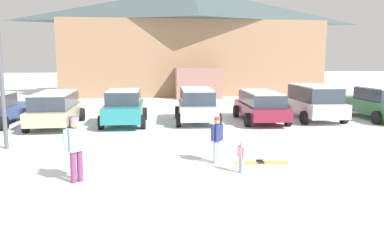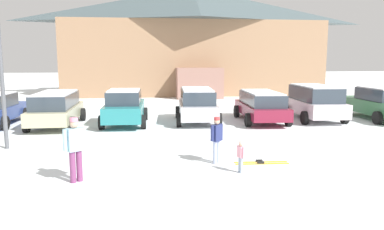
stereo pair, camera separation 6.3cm
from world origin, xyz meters
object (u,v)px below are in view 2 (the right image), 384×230
object	(u,v)px
parked_teal_hatchback	(125,107)
parked_white_suv	(314,101)
lamp_post	(0,50)
parked_silver_wagon	(197,104)
ski_lodge	(192,40)
skier_child_in_pink_snowsuit	(241,155)
parked_green_coupe	(379,103)
pair_of_skis	(261,163)
parked_maroon_van	(261,105)
skier_adult_in_blue_parka	(75,146)
parked_beige_suv	(56,108)
skier_teen_in_navy_coat	(217,137)

from	to	relation	value
parked_teal_hatchback	parked_white_suv	distance (m)	9.61
lamp_post	parked_silver_wagon	bearing A→B (deg)	32.36
ski_lodge	skier_child_in_pink_snowsuit	bearing A→B (deg)	-93.69
ski_lodge	parked_silver_wagon	distance (m)	16.17
parked_green_coupe	pair_of_skis	xyz separation A→B (m)	(-8.49, -7.24, -0.83)
skier_child_in_pink_snowsuit	pair_of_skis	size ratio (longest dim) A/B	0.55
pair_of_skis	skier_child_in_pink_snowsuit	bearing A→B (deg)	-135.05
parked_maroon_van	pair_of_skis	bearing A→B (deg)	-107.04
ski_lodge	pair_of_skis	world-z (taller)	ski_lodge
skier_child_in_pink_snowsuit	skier_adult_in_blue_parka	bearing A→B (deg)	-176.74
parked_maroon_van	skier_child_in_pink_snowsuit	size ratio (longest dim) A/B	5.26
ski_lodge	parked_beige_suv	size ratio (longest dim) A/B	4.89
skier_teen_in_navy_coat	skier_adult_in_blue_parka	bearing A→B (deg)	-161.75
parked_beige_suv	parked_teal_hatchback	distance (m)	3.14
parked_teal_hatchback	parked_silver_wagon	world-z (taller)	parked_teal_hatchback
pair_of_skis	lamp_post	world-z (taller)	lamp_post
skier_adult_in_blue_parka	parked_beige_suv	bearing A→B (deg)	105.98
parked_green_coupe	skier_adult_in_blue_parka	size ratio (longest dim) A/B	2.81
parked_white_suv	lamp_post	size ratio (longest dim) A/B	0.74
parked_teal_hatchback	skier_child_in_pink_snowsuit	distance (m)	8.90
parked_teal_hatchback	ski_lodge	bearing A→B (deg)	72.01
parked_maroon_van	skier_child_in_pink_snowsuit	world-z (taller)	parked_maroon_van
parked_white_suv	skier_adult_in_blue_parka	world-z (taller)	parked_white_suv
parked_beige_suv	parked_white_suv	size ratio (longest dim) A/B	1.01
skier_adult_in_blue_parka	lamp_post	distance (m)	5.61
parked_silver_wagon	parked_maroon_van	bearing A→B (deg)	-3.58
parked_maroon_van	lamp_post	xyz separation A→B (m)	(-10.56, -4.46, 2.59)
pair_of_skis	lamp_post	xyz separation A→B (m)	(-8.31, 2.87, 3.40)
skier_adult_in_blue_parka	parked_maroon_van	bearing A→B (deg)	48.48
parked_beige_suv	parked_white_suv	distance (m)	12.75
skier_teen_in_navy_coat	skier_child_in_pink_snowsuit	world-z (taller)	skier_teen_in_navy_coat
parked_white_suv	skier_child_in_pink_snowsuit	xyz separation A→B (m)	(-6.00, -8.47, -0.44)
parked_maroon_van	parked_white_suv	world-z (taller)	parked_white_suv
skier_adult_in_blue_parka	pair_of_skis	size ratio (longest dim) A/B	1.02
parked_teal_hatchback	parked_maroon_van	distance (m)	6.71
parked_beige_suv	parked_silver_wagon	world-z (taller)	parked_silver_wagon
ski_lodge	skier_adult_in_blue_parka	bearing A→B (deg)	-103.69
parked_teal_hatchback	pair_of_skis	size ratio (longest dim) A/B	2.53
parked_white_suv	pair_of_skis	distance (m)	9.24
ski_lodge	skier_adult_in_blue_parka	xyz separation A→B (m)	(-5.91, -24.26, -3.77)
parked_silver_wagon	lamp_post	xyz separation A→B (m)	(-7.36, -4.66, 2.52)
parked_silver_wagon	parked_maroon_van	world-z (taller)	parked_silver_wagon
parked_white_suv	ski_lodge	bearing A→B (deg)	105.98
skier_teen_in_navy_coat	parked_green_coupe	bearing A→B (deg)	35.71
parked_teal_hatchback	lamp_post	xyz separation A→B (m)	(-3.84, -4.40, 2.58)
ski_lodge	parked_silver_wagon	bearing A→B (deg)	-96.00
pair_of_skis	lamp_post	distance (m)	9.43
parked_maroon_van	parked_white_suv	xyz separation A→B (m)	(2.90, 0.28, 0.12)
parked_teal_hatchback	parked_green_coupe	distance (m)	12.95
parked_maroon_van	lamp_post	size ratio (longest dim) A/B	0.77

